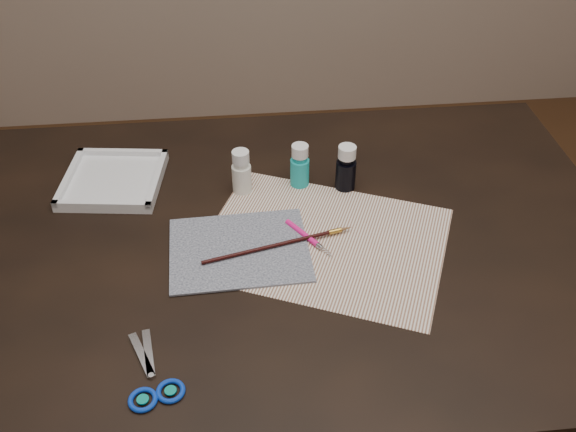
{
  "coord_description": "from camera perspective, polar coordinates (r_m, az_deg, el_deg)",
  "views": [
    {
      "loc": [
        -0.09,
        -0.92,
        1.55
      ],
      "look_at": [
        0.0,
        0.0,
        0.8
      ],
      "focal_mm": 40.0,
      "sensor_mm": 36.0,
      "label": 1
    }
  ],
  "objects": [
    {
      "name": "palette_tray",
      "position": [
        1.39,
        -15.26,
        3.16
      ],
      "size": [
        0.22,
        0.22,
        0.02
      ],
      "primitive_type": "cube",
      "rotation": [
        0.0,
        0.0,
        -0.13
      ],
      "color": "white",
      "rests_on": "table"
    },
    {
      "name": "paper",
      "position": [
        1.21,
        3.27,
        -2.27
      ],
      "size": [
        0.54,
        0.48,
        0.0
      ],
      "primitive_type": "cube",
      "rotation": [
        0.0,
        0.0,
        -0.41
      ],
      "color": "white",
      "rests_on": "table"
    },
    {
      "name": "table",
      "position": [
        1.5,
        0.0,
        -12.7
      ],
      "size": [
        1.3,
        0.9,
        0.75
      ],
      "primitive_type": "cube",
      "color": "black",
      "rests_on": "ground"
    },
    {
      "name": "scissors",
      "position": [
        1.03,
        -12.6,
        -13.16
      ],
      "size": [
        0.15,
        0.19,
        0.01
      ],
      "primitive_type": null,
      "rotation": [
        0.0,
        0.0,
        1.97
      ],
      "color": "silver",
      "rests_on": "table"
    },
    {
      "name": "paint_bottle_navy",
      "position": [
        1.32,
        5.18,
        4.31
      ],
      "size": [
        0.05,
        0.05,
        0.1
      ],
      "primitive_type": "cylinder",
      "rotation": [
        0.0,
        0.0,
        0.24
      ],
      "color": "black",
      "rests_on": "table"
    },
    {
      "name": "craft_knife",
      "position": [
        1.21,
        1.91,
        -2.01
      ],
      "size": [
        0.08,
        0.11,
        0.01
      ],
      "primitive_type": null,
      "rotation": [
        0.0,
        0.0,
        -0.98
      ],
      "color": "#FF1989",
      "rests_on": "paper"
    },
    {
      "name": "paint_bottle_white",
      "position": [
        1.31,
        -4.16,
        3.95
      ],
      "size": [
        0.05,
        0.05,
        0.1
      ],
      "primitive_type": "cylinder",
      "rotation": [
        0.0,
        0.0,
        -0.18
      ],
      "color": "white",
      "rests_on": "table"
    },
    {
      "name": "paint_bottle_cyan",
      "position": [
        1.32,
        1.05,
        4.52
      ],
      "size": [
        0.04,
        0.04,
        0.1
      ],
      "primitive_type": "cylinder",
      "rotation": [
        0.0,
        0.0,
        -0.01
      ],
      "color": "#1AB1B3",
      "rests_on": "table"
    },
    {
      "name": "paintbrush",
      "position": [
        1.19,
        -0.75,
        -2.53
      ],
      "size": [
        0.29,
        0.08,
        0.01
      ],
      "primitive_type": null,
      "rotation": [
        0.0,
        0.0,
        0.24
      ],
      "color": "black",
      "rests_on": "canvas"
    },
    {
      "name": "canvas",
      "position": [
        1.19,
        -4.35,
        -2.98
      ],
      "size": [
        0.26,
        0.21,
        0.0
      ],
      "primitive_type": "cube",
      "rotation": [
        0.0,
        0.0,
        0.03
      ],
      "color": "black",
      "rests_on": "paper"
    }
  ]
}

